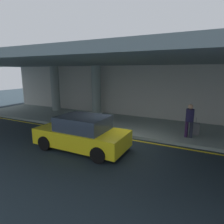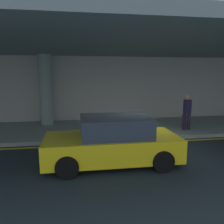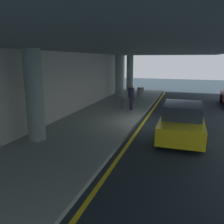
# 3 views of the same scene
# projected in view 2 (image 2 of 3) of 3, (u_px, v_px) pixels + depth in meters

# --- Properties ---
(ground_plane) EXTENTS (60.00, 60.00, 0.00)m
(ground_plane) POSITION_uv_depth(u_px,v_px,m) (143.00, 149.00, 8.67)
(ground_plane) COLOR #1D2830
(sidewalk) EXTENTS (26.00, 4.20, 0.15)m
(sidewalk) POSITION_uv_depth(u_px,v_px,m) (125.00, 128.00, 11.68)
(sidewalk) COLOR gray
(sidewalk) RESTS_ON ground
(lane_stripe_yellow) EXTENTS (26.00, 0.14, 0.01)m
(lane_stripe_yellow) POSITION_uv_depth(u_px,v_px,m) (138.00, 143.00, 9.39)
(lane_stripe_yellow) COLOR yellow
(lane_stripe_yellow) RESTS_ON ground
(support_column_left_mid) EXTENTS (0.70, 0.70, 3.65)m
(support_column_left_mid) POSITION_uv_depth(u_px,v_px,m) (46.00, 90.00, 11.98)
(support_column_left_mid) COLOR gray
(support_column_left_mid) RESTS_ON sidewalk
(ceiling_overhang) EXTENTS (28.00, 13.20, 0.30)m
(ceiling_overhang) POSITION_uv_depth(u_px,v_px,m) (128.00, 49.00, 10.56)
(ceiling_overhang) COLOR slate
(ceiling_overhang) RESTS_ON support_column_far_left
(terminal_back_wall) EXTENTS (26.00, 0.30, 3.80)m
(terminal_back_wall) POSITION_uv_depth(u_px,v_px,m) (118.00, 89.00, 13.57)
(terminal_back_wall) COLOR #B6B6AE
(terminal_back_wall) RESTS_ON ground
(car_yellow_taxi) EXTENTS (4.10, 1.92, 1.50)m
(car_yellow_taxi) POSITION_uv_depth(u_px,v_px,m) (113.00, 142.00, 7.10)
(car_yellow_taxi) COLOR yellow
(car_yellow_taxi) RESTS_ON ground
(traveler_with_luggage) EXTENTS (0.38, 0.38, 1.68)m
(traveler_with_luggage) POSITION_uv_depth(u_px,v_px,m) (187.00, 110.00, 10.86)
(traveler_with_luggage) COLOR #2D173C
(traveler_with_luggage) RESTS_ON sidewalk
(suitcase_upright_secondary) EXTENTS (0.36, 0.22, 0.90)m
(suitcase_upright_secondary) POSITION_uv_depth(u_px,v_px,m) (186.00, 120.00, 11.63)
(suitcase_upright_secondary) COLOR #595C61
(suitcase_upright_secondary) RESTS_ON sidewalk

